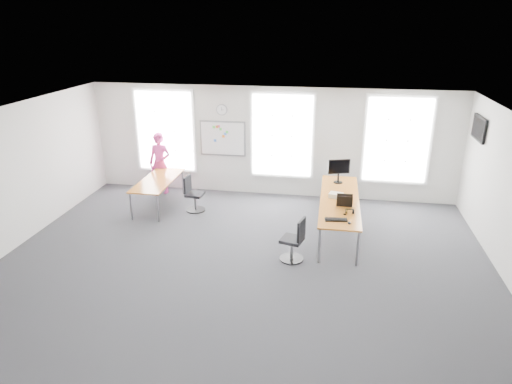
% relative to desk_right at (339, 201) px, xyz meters
% --- Properties ---
extents(floor, '(10.00, 10.00, 0.00)m').
position_rel_desk_right_xyz_m(floor, '(-1.89, -1.86, -0.75)').
color(floor, '#29282D').
rests_on(floor, ground).
extents(ceiling, '(10.00, 10.00, 0.00)m').
position_rel_desk_right_xyz_m(ceiling, '(-1.89, -1.86, 2.25)').
color(ceiling, silver).
rests_on(ceiling, ground).
extents(wall_back, '(10.00, 0.00, 10.00)m').
position_rel_desk_right_xyz_m(wall_back, '(-1.89, 2.14, 0.75)').
color(wall_back, silver).
rests_on(wall_back, ground).
extents(wall_front, '(10.00, 0.00, 10.00)m').
position_rel_desk_right_xyz_m(wall_front, '(-1.89, -5.86, 0.75)').
color(wall_front, silver).
rests_on(wall_front, ground).
extents(wall_left, '(0.00, 10.00, 10.00)m').
position_rel_desk_right_xyz_m(wall_left, '(-6.89, -1.86, 0.75)').
color(wall_left, silver).
rests_on(wall_left, ground).
extents(window_left, '(1.60, 0.06, 2.20)m').
position_rel_desk_right_xyz_m(window_left, '(-4.89, 2.11, 0.95)').
color(window_left, white).
rests_on(window_left, wall_back).
extents(window_mid, '(1.60, 0.06, 2.20)m').
position_rel_desk_right_xyz_m(window_mid, '(-1.59, 2.11, 0.95)').
color(window_mid, white).
rests_on(window_mid, wall_back).
extents(window_right, '(1.60, 0.06, 2.20)m').
position_rel_desk_right_xyz_m(window_right, '(1.41, 2.11, 0.95)').
color(window_right, white).
rests_on(window_right, wall_back).
extents(desk_right, '(0.88, 3.28, 0.80)m').
position_rel_desk_right_xyz_m(desk_right, '(0.00, 0.00, 0.00)').
color(desk_right, '#AF6826').
rests_on(desk_right, ground).
extents(desk_left, '(0.81, 2.03, 0.74)m').
position_rel_desk_right_xyz_m(desk_left, '(-4.66, 0.73, -0.07)').
color(desk_left, '#AF6826').
rests_on(desk_left, ground).
extents(chair_right, '(0.52, 0.52, 0.93)m').
position_rel_desk_right_xyz_m(chair_right, '(-0.88, -1.55, -0.34)').
color(chair_right, black).
rests_on(chair_right, ground).
extents(chair_left, '(0.49, 0.49, 0.92)m').
position_rel_desk_right_xyz_m(chair_left, '(-3.68, 0.61, -0.34)').
color(chair_left, black).
rests_on(chair_left, ground).
extents(person, '(0.66, 0.46, 1.72)m').
position_rel_desk_right_xyz_m(person, '(-4.97, 1.74, 0.11)').
color(person, '#CF3488').
rests_on(person, ground).
extents(whiteboard, '(1.20, 0.03, 0.90)m').
position_rel_desk_right_xyz_m(whiteboard, '(-3.24, 2.11, 0.80)').
color(whiteboard, white).
rests_on(whiteboard, wall_back).
extents(wall_clock, '(0.30, 0.04, 0.30)m').
position_rel_desk_right_xyz_m(wall_clock, '(-3.24, 2.11, 1.60)').
color(wall_clock, gray).
rests_on(wall_clock, wall_back).
extents(tv, '(0.06, 0.90, 0.55)m').
position_rel_desk_right_xyz_m(tv, '(3.06, 1.14, 1.55)').
color(tv, black).
rests_on(tv, wall_right).
extents(keyboard, '(0.48, 0.22, 0.02)m').
position_rel_desk_right_xyz_m(keyboard, '(-0.07, -1.20, 0.06)').
color(keyboard, black).
rests_on(keyboard, desk_right).
extents(mouse, '(0.09, 0.12, 0.04)m').
position_rel_desk_right_xyz_m(mouse, '(0.19, -1.34, 0.07)').
color(mouse, black).
rests_on(mouse, desk_right).
extents(lens_cap, '(0.07, 0.07, 0.01)m').
position_rel_desk_right_xyz_m(lens_cap, '(0.10, -0.88, 0.06)').
color(lens_cap, black).
rests_on(lens_cap, desk_right).
extents(headphones, '(0.19, 0.10, 0.11)m').
position_rel_desk_right_xyz_m(headphones, '(0.20, -0.81, 0.10)').
color(headphones, black).
rests_on(headphones, desk_right).
extents(laptop_sleeve, '(0.35, 0.19, 0.28)m').
position_rel_desk_right_xyz_m(laptop_sleeve, '(0.10, -0.45, 0.19)').
color(laptop_sleeve, black).
rests_on(laptop_sleeve, desk_right).
extents(paper_stack, '(0.35, 0.29, 0.10)m').
position_rel_desk_right_xyz_m(paper_stack, '(-0.09, 0.08, 0.10)').
color(paper_stack, beige).
rests_on(paper_stack, desk_right).
extents(monitor, '(0.54, 0.23, 0.61)m').
position_rel_desk_right_xyz_m(monitor, '(-0.04, 1.10, 0.42)').
color(monitor, black).
rests_on(monitor, desk_right).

